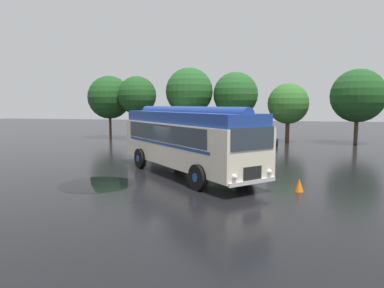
# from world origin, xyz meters

# --- Properties ---
(ground_plane) EXTENTS (120.00, 120.00, 0.00)m
(ground_plane) POSITION_xyz_m (0.00, 0.00, 0.00)
(ground_plane) COLOR black
(vintage_bus) EXTENTS (8.72, 8.99, 3.49)m
(vintage_bus) POSITION_xyz_m (0.54, 0.17, 1.89)
(vintage_bus) COLOR silver
(vintage_bus) RESTS_ON ground
(car_near_left) EXTENTS (1.97, 4.21, 1.66)m
(car_near_left) POSITION_xyz_m (-0.71, 11.84, 0.85)
(car_near_left) COLOR #144C28
(car_near_left) RESTS_ON ground
(car_mid_left) EXTENTS (2.40, 4.40, 1.66)m
(car_mid_left) POSITION_xyz_m (1.83, 12.05, 0.85)
(car_mid_left) COLOR #144C28
(car_mid_left) RESTS_ON ground
(car_mid_right) EXTENTS (2.26, 4.34, 1.66)m
(car_mid_right) POSITION_xyz_m (4.62, 12.43, 0.85)
(car_mid_right) COLOR #B7BABF
(car_mid_right) RESTS_ON ground
(box_van) EXTENTS (2.49, 5.83, 2.50)m
(box_van) POSITION_xyz_m (-3.37, 12.23, 1.36)
(box_van) COLOR #B2B7BC
(box_van) RESTS_ON ground
(tree_far_left) EXTENTS (4.52, 4.52, 6.59)m
(tree_far_left) POSITION_xyz_m (-11.61, 17.13, 4.42)
(tree_far_left) COLOR #4C3823
(tree_far_left) RESTS_ON ground
(tree_left_of_centre) EXTENTS (3.87, 3.87, 6.43)m
(tree_left_of_centre) POSITION_xyz_m (-8.08, 16.30, 4.44)
(tree_left_of_centre) COLOR #4C3823
(tree_left_of_centre) RESTS_ON ground
(tree_centre) EXTENTS (4.78, 4.78, 7.28)m
(tree_centre) POSITION_xyz_m (-3.00, 17.48, 4.89)
(tree_centre) COLOR #4C3823
(tree_centre) RESTS_ON ground
(tree_right_of_centre) EXTENTS (4.46, 4.46, 6.80)m
(tree_right_of_centre) POSITION_xyz_m (1.61, 18.00, 4.66)
(tree_right_of_centre) COLOR #4C3823
(tree_right_of_centre) RESTS_ON ground
(tree_far_right) EXTENTS (3.84, 3.84, 5.58)m
(tree_far_right) POSITION_xyz_m (6.58, 17.01, 3.62)
(tree_far_right) COLOR #4C3823
(tree_far_right) RESTS_ON ground
(tree_extra_right) EXTENTS (4.77, 4.77, 6.74)m
(tree_extra_right) POSITION_xyz_m (12.71, 16.45, 4.36)
(tree_extra_right) COLOR #4C3823
(tree_extra_right) RESTS_ON ground
(traffic_cone) EXTENTS (0.36, 0.36, 0.55)m
(traffic_cone) POSITION_xyz_m (5.87, -2.35, 0.28)
(traffic_cone) COLOR orange
(traffic_cone) RESTS_ON ground
(puddle_patch) EXTENTS (3.31, 3.31, 0.01)m
(puddle_patch) POSITION_xyz_m (-2.94, -2.85, 0.00)
(puddle_patch) COLOR black
(puddle_patch) RESTS_ON ground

